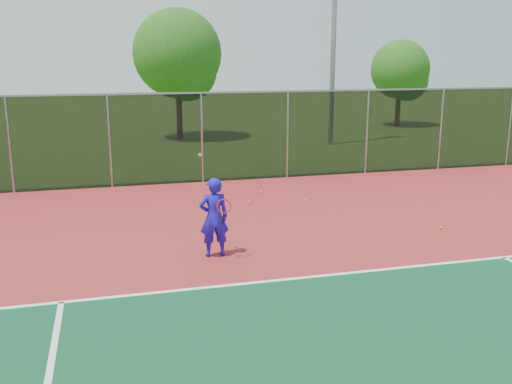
{
  "coord_description": "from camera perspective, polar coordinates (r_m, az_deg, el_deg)",
  "views": [
    {
      "loc": [
        -6.04,
        -6.78,
        4.25
      ],
      "look_at": [
        -2.96,
        5.0,
        1.3
      ],
      "focal_mm": 40.0,
      "sensor_mm": 36.0,
      "label": 1
    }
  ],
  "objects": [
    {
      "name": "tree_back_left",
      "position": [
        29.48,
        -7.64,
        13.18
      ],
      "size": [
        4.43,
        4.43,
        6.51
      ],
      "color": "#3A2115",
      "rests_on": "ground"
    },
    {
      "name": "practice_ball_2",
      "position": [
        14.93,
        18.01,
        -3.39
      ],
      "size": [
        0.07,
        0.07,
        0.07
      ],
      "primitive_type": "sphere",
      "color": "#B4CE18",
      "rests_on": "court_apron"
    },
    {
      "name": "court_apron",
      "position": [
        11.47,
        18.63,
        -8.83
      ],
      "size": [
        30.0,
        20.0,
        0.02
      ],
      "primitive_type": "cube",
      "color": "maroon",
      "rests_on": "ground"
    },
    {
      "name": "practice_ball_3",
      "position": [
        16.6,
        -0.72,
        -1.02
      ],
      "size": [
        0.07,
        0.07,
        0.07
      ],
      "primitive_type": "sphere",
      "color": "#B4CE18",
      "rests_on": "court_apron"
    },
    {
      "name": "practice_ball_0",
      "position": [
        17.84,
        0.53,
        0.01
      ],
      "size": [
        0.07,
        0.07,
        0.07
      ],
      "primitive_type": "sphere",
      "color": "#B4CE18",
      "rests_on": "court_apron"
    },
    {
      "name": "tree_back_mid",
      "position": [
        35.75,
        14.39,
        11.52
      ],
      "size": [
        3.48,
        3.48,
        5.11
      ],
      "color": "#3A2115",
      "rests_on": "ground"
    },
    {
      "name": "practice_ball_4",
      "position": [
        16.87,
        5.0,
        -0.83
      ],
      "size": [
        0.07,
        0.07,
        0.07
      ],
      "primitive_type": "sphere",
      "color": "#B4CE18",
      "rests_on": "court_apron"
    },
    {
      "name": "tennis_player",
      "position": [
        12.13,
        -4.22,
        -2.53
      ],
      "size": [
        0.63,
        0.62,
        2.23
      ],
      "color": "#2013B8",
      "rests_on": "court_apron"
    },
    {
      "name": "fence_back",
      "position": [
        19.91,
        3.16,
        5.84
      ],
      "size": [
        30.0,
        0.06,
        3.03
      ],
      "color": "black",
      "rests_on": "court_apron"
    },
    {
      "name": "floodlight_n",
      "position": [
        27.67,
        7.87,
        18.13
      ],
      "size": [
        0.9,
        0.4,
        11.44
      ],
      "color": "gray",
      "rests_on": "ground"
    }
  ]
}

